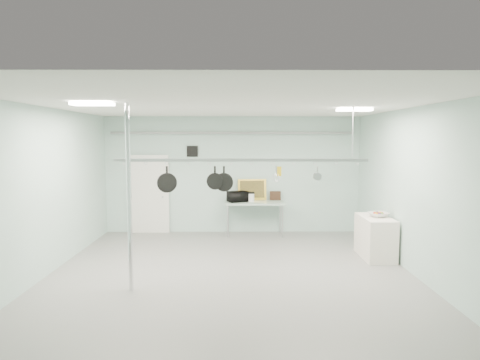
{
  "coord_description": "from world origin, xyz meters",
  "views": [
    {
      "loc": [
        0.12,
        -7.76,
        2.62
      ],
      "look_at": [
        0.18,
        1.0,
        1.75
      ],
      "focal_mm": 32.0,
      "sensor_mm": 36.0,
      "label": 1
    }
  ],
  "objects_px": {
    "skillet_mid": "(215,178)",
    "coffee_canister": "(251,198)",
    "skillet_left": "(167,179)",
    "fruit_bowl": "(378,215)",
    "prep_table": "(255,204)",
    "chrome_pole": "(129,198)",
    "side_cabinet": "(375,237)",
    "microwave": "(238,197)",
    "skillet_right": "(224,179)",
    "pot_rack": "(241,158)"
  },
  "relations": [
    {
      "from": "skillet_left",
      "to": "skillet_right",
      "type": "distance_m",
      "value": 1.08
    },
    {
      "from": "fruit_bowl",
      "to": "skillet_mid",
      "type": "xyz_separation_m",
      "value": [
        -3.5,
        -1.1,
        0.92
      ]
    },
    {
      "from": "side_cabinet",
      "to": "skillet_left",
      "type": "bearing_deg",
      "value": -165.82
    },
    {
      "from": "pot_rack",
      "to": "skillet_left",
      "type": "bearing_deg",
      "value": 180.0
    },
    {
      "from": "skillet_left",
      "to": "skillet_mid",
      "type": "bearing_deg",
      "value": -15.18
    },
    {
      "from": "microwave",
      "to": "skillet_right",
      "type": "height_order",
      "value": "skillet_right"
    },
    {
      "from": "prep_table",
      "to": "skillet_left",
      "type": "height_order",
      "value": "skillet_left"
    },
    {
      "from": "skillet_left",
      "to": "skillet_right",
      "type": "bearing_deg",
      "value": -15.18
    },
    {
      "from": "fruit_bowl",
      "to": "skillet_right",
      "type": "height_order",
      "value": "skillet_right"
    },
    {
      "from": "fruit_bowl",
      "to": "chrome_pole",
      "type": "bearing_deg",
      "value": -157.78
    },
    {
      "from": "fruit_bowl",
      "to": "skillet_mid",
      "type": "bearing_deg",
      "value": -162.51
    },
    {
      "from": "chrome_pole",
      "to": "skillet_left",
      "type": "height_order",
      "value": "chrome_pole"
    },
    {
      "from": "coffee_canister",
      "to": "skillet_mid",
      "type": "xyz_separation_m",
      "value": [
        -0.8,
        -3.31,
        0.85
      ]
    },
    {
      "from": "skillet_mid",
      "to": "coffee_canister",
      "type": "bearing_deg",
      "value": 80.49
    },
    {
      "from": "coffee_canister",
      "to": "pot_rack",
      "type": "bearing_deg",
      "value": -95.26
    },
    {
      "from": "side_cabinet",
      "to": "fruit_bowl",
      "type": "xyz_separation_m",
      "value": [
        0.05,
        0.0,
        0.5
      ]
    },
    {
      "from": "chrome_pole",
      "to": "prep_table",
      "type": "xyz_separation_m",
      "value": [
        2.3,
        4.2,
        -0.77
      ]
    },
    {
      "from": "microwave",
      "to": "fruit_bowl",
      "type": "xyz_separation_m",
      "value": [
        3.06,
        -2.21,
        -0.1
      ]
    },
    {
      "from": "skillet_mid",
      "to": "pot_rack",
      "type": "bearing_deg",
      "value": 4.08
    },
    {
      "from": "microwave",
      "to": "coffee_canister",
      "type": "xyz_separation_m",
      "value": [
        0.36,
        -0.01,
        -0.03
      ]
    },
    {
      "from": "side_cabinet",
      "to": "chrome_pole",
      "type": "bearing_deg",
      "value": -157.59
    },
    {
      "from": "microwave",
      "to": "skillet_right",
      "type": "relative_size",
      "value": 1.08
    },
    {
      "from": "coffee_canister",
      "to": "skillet_left",
      "type": "relative_size",
      "value": 0.46
    },
    {
      "from": "pot_rack",
      "to": "prep_table",
      "type": "bearing_deg",
      "value": 83.09
    },
    {
      "from": "prep_table",
      "to": "coffee_canister",
      "type": "distance_m",
      "value": 0.21
    },
    {
      "from": "microwave",
      "to": "skillet_mid",
      "type": "relative_size",
      "value": 1.17
    },
    {
      "from": "pot_rack",
      "to": "fruit_bowl",
      "type": "relative_size",
      "value": 11.7
    },
    {
      "from": "microwave",
      "to": "skillet_left",
      "type": "xyz_separation_m",
      "value": [
        -1.34,
        -3.32,
        0.79
      ]
    },
    {
      "from": "chrome_pole",
      "to": "microwave",
      "type": "bearing_deg",
      "value": 66.42
    },
    {
      "from": "skillet_left",
      "to": "skillet_right",
      "type": "relative_size",
      "value": 1.05
    },
    {
      "from": "side_cabinet",
      "to": "microwave",
      "type": "xyz_separation_m",
      "value": [
        -3.01,
        2.22,
        0.6
      ]
    },
    {
      "from": "prep_table",
      "to": "fruit_bowl",
      "type": "distance_m",
      "value": 3.41
    },
    {
      "from": "coffee_canister",
      "to": "skillet_left",
      "type": "xyz_separation_m",
      "value": [
        -1.71,
        -3.31,
        0.82
      ]
    },
    {
      "from": "pot_rack",
      "to": "fruit_bowl",
      "type": "bearing_deg",
      "value": 20.16
    },
    {
      "from": "prep_table",
      "to": "skillet_right",
      "type": "bearing_deg",
      "value": -102.4
    },
    {
      "from": "microwave",
      "to": "skillet_mid",
      "type": "bearing_deg",
      "value": 59.01
    },
    {
      "from": "side_cabinet",
      "to": "skillet_left",
      "type": "distance_m",
      "value": 4.7
    },
    {
      "from": "chrome_pole",
      "to": "skillet_mid",
      "type": "height_order",
      "value": "chrome_pole"
    },
    {
      "from": "coffee_canister",
      "to": "fruit_bowl",
      "type": "bearing_deg",
      "value": -39.23
    },
    {
      "from": "side_cabinet",
      "to": "fruit_bowl",
      "type": "distance_m",
      "value": 0.5
    },
    {
      "from": "chrome_pole",
      "to": "side_cabinet",
      "type": "bearing_deg",
      "value": 22.41
    },
    {
      "from": "microwave",
      "to": "skillet_mid",
      "type": "distance_m",
      "value": 3.45
    },
    {
      "from": "chrome_pole",
      "to": "coffee_canister",
      "type": "relative_size",
      "value": 14.22
    },
    {
      "from": "chrome_pole",
      "to": "side_cabinet",
      "type": "height_order",
      "value": "chrome_pole"
    },
    {
      "from": "chrome_pole",
      "to": "prep_table",
      "type": "distance_m",
      "value": 4.85
    },
    {
      "from": "coffee_canister",
      "to": "skillet_left",
      "type": "distance_m",
      "value": 3.81
    },
    {
      "from": "fruit_bowl",
      "to": "skillet_mid",
      "type": "height_order",
      "value": "skillet_mid"
    },
    {
      "from": "side_cabinet",
      "to": "prep_table",
      "type": "bearing_deg",
      "value": 139.21
    },
    {
      "from": "fruit_bowl",
      "to": "prep_table",
      "type": "bearing_deg",
      "value": 139.83
    },
    {
      "from": "fruit_bowl",
      "to": "skillet_left",
      "type": "bearing_deg",
      "value": -165.96
    }
  ]
}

